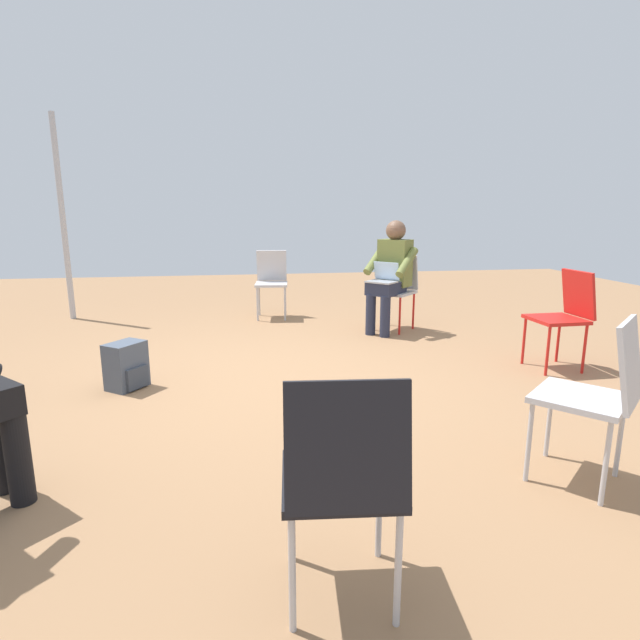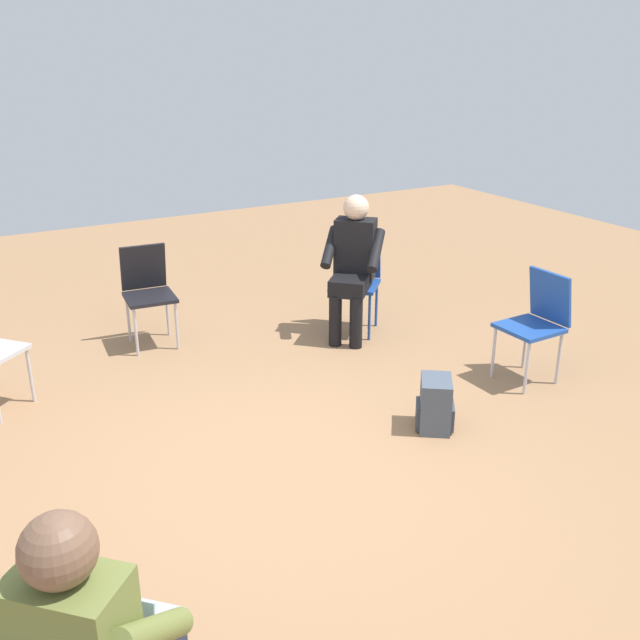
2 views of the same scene
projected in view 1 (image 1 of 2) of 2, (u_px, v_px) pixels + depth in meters
The scene contains 9 objects.
ground_plane at pixel (273, 379), 4.05m from camera, with size 14.00×14.00×0.00m, color #99704C.
chair_west at pixel (564, 312), 4.24m from camera, with size 0.45×0.41×0.85m.
chair_north at pixel (343, 475), 1.62m from camera, with size 0.43×0.47×0.85m.
chair_south at pixel (272, 279), 6.36m from camera, with size 0.44×0.47×0.85m.
chair_southwest at pixel (397, 286), 5.71m from camera, with size 0.58×0.58×0.85m.
chair_northwest at pixel (598, 390), 2.40m from camera, with size 0.58×0.59×0.85m.
person_with_laptop at pixel (391, 271), 5.53m from camera, with size 0.64×0.64×1.24m.
backpack_near_laptop_user at pixel (126, 368), 3.82m from camera, with size 0.33×0.34×0.36m.
tent_pole_near at pixel (63, 219), 6.09m from camera, with size 0.07×0.07×2.48m, color #B2B2B7.
Camera 1 is at (0.21, 3.87, 1.33)m, focal length 28.00 mm.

